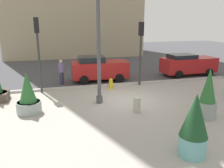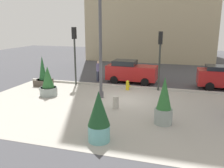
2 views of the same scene
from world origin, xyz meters
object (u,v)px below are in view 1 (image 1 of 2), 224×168
(traffic_light_corner, at_px, (38,43))
(car_curb_west, at_px, (99,68))
(potted_plant_near_right, at_px, (28,96))
(car_far_lane, at_px, (188,64))
(pedestrian_on_sidewalk, at_px, (83,71))
(potted_plant_curbside, at_px, (208,96))
(lamp_post, at_px, (98,35))
(fire_hydrant, at_px, (111,84))
(concrete_bollard, at_px, (137,105))
(pedestrian_by_curb, at_px, (61,71))
(traffic_light_far_side, at_px, (141,43))
(potted_plant_by_pillar, at_px, (194,125))

(traffic_light_corner, distance_m, car_curb_west, 5.11)
(potted_plant_near_right, height_order, car_far_lane, potted_plant_near_right)
(traffic_light_corner, height_order, pedestrian_on_sidewalk, traffic_light_corner)
(potted_plant_curbside, distance_m, car_curb_west, 8.88)
(lamp_post, height_order, fire_hydrant, lamp_post)
(lamp_post, bearing_deg, potted_plant_near_right, -171.13)
(traffic_light_corner, bearing_deg, car_far_lane, 10.13)
(concrete_bollard, relative_size, traffic_light_corner, 0.16)
(lamp_post, relative_size, pedestrian_by_curb, 4.24)
(potted_plant_curbside, height_order, car_curb_west, potted_plant_curbside)
(potted_plant_near_right, relative_size, concrete_bollard, 2.75)
(lamp_post, bearing_deg, car_far_lane, 29.99)
(concrete_bollard, relative_size, traffic_light_far_side, 0.17)
(concrete_bollard, relative_size, car_far_lane, 0.16)
(potted_plant_by_pillar, bearing_deg, car_curb_west, 95.23)
(lamp_post, distance_m, car_curb_west, 5.72)
(fire_hydrant, bearing_deg, pedestrian_by_curb, 145.65)
(lamp_post, xyz_separation_m, car_far_lane, (8.46, 4.88, -2.78))
(lamp_post, height_order, concrete_bollard, lamp_post)
(car_far_lane, bearing_deg, pedestrian_on_sidewalk, -177.18)
(potted_plant_curbside, height_order, car_far_lane, potted_plant_curbside)
(concrete_bollard, xyz_separation_m, traffic_light_far_side, (1.96, 4.73, 2.56))
(car_far_lane, height_order, pedestrian_by_curb, pedestrian_by_curb)
(potted_plant_by_pillar, distance_m, car_curb_west, 10.88)
(potted_plant_near_right, bearing_deg, concrete_bollard, -13.18)
(potted_plant_near_right, xyz_separation_m, potted_plant_curbside, (8.04, -2.71, 0.22))
(traffic_light_far_side, height_order, pedestrian_by_curb, traffic_light_far_side)
(lamp_post, height_order, traffic_light_corner, lamp_post)
(lamp_post, bearing_deg, potted_plant_by_pillar, -71.59)
(lamp_post, bearing_deg, potted_plant_curbside, -36.69)
(potted_plant_curbside, bearing_deg, car_far_lane, 63.51)
(potted_plant_near_right, height_order, pedestrian_on_sidewalk, potted_plant_near_right)
(potted_plant_curbside, relative_size, car_curb_west, 0.57)
(lamp_post, height_order, potted_plant_curbside, lamp_post)
(potted_plant_by_pillar, relative_size, car_curb_west, 0.52)
(fire_hydrant, distance_m, pedestrian_by_curb, 3.77)
(car_curb_west, xyz_separation_m, pedestrian_by_curb, (-2.78, -0.41, 0.06))
(car_far_lane, bearing_deg, potted_plant_curbside, -116.49)
(potted_plant_near_right, height_order, car_curb_west, potted_plant_near_right)
(lamp_post, height_order, car_far_lane, lamp_post)
(concrete_bollard, bearing_deg, potted_plant_by_pillar, -83.97)
(pedestrian_by_curb, bearing_deg, potted_plant_curbside, -51.48)
(concrete_bollard, xyz_separation_m, car_far_lane, (6.93, 6.66, 0.53))
(traffic_light_corner, xyz_separation_m, car_far_lane, (11.61, 2.07, -2.18))
(potted_plant_near_right, distance_m, car_curb_west, 7.17)
(traffic_light_far_side, distance_m, pedestrian_by_curb, 5.85)
(potted_plant_curbside, xyz_separation_m, traffic_light_corner, (-7.54, 6.09, 2.02))
(fire_hydrant, distance_m, pedestrian_on_sidewalk, 2.62)
(potted_plant_by_pillar, distance_m, pedestrian_on_sidewalk, 10.61)
(concrete_bollard, relative_size, pedestrian_by_curb, 0.42)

